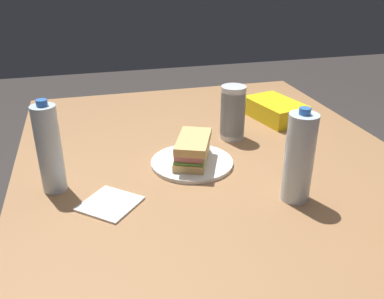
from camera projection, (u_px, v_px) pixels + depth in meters
dining_table at (210, 177)px, 1.36m from camera, size 1.41×1.20×0.76m
paper_plate at (192, 163)px, 1.26m from camera, size 0.25×0.25×0.01m
sandwich at (192, 149)px, 1.23m from camera, size 0.21×0.15×0.08m
chip_bag at (275, 110)px, 1.59m from camera, size 0.26×0.20×0.07m
water_bottle_tall at (49, 149)px, 1.07m from camera, size 0.06×0.06×0.26m
plastic_cup_stack at (233, 113)px, 1.40m from camera, size 0.08×0.08×0.18m
water_bottle_spare at (299, 158)px, 1.03m from camera, size 0.07×0.07×0.25m
paper_napkin at (110, 204)px, 1.05m from camera, size 0.18×0.18×0.01m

